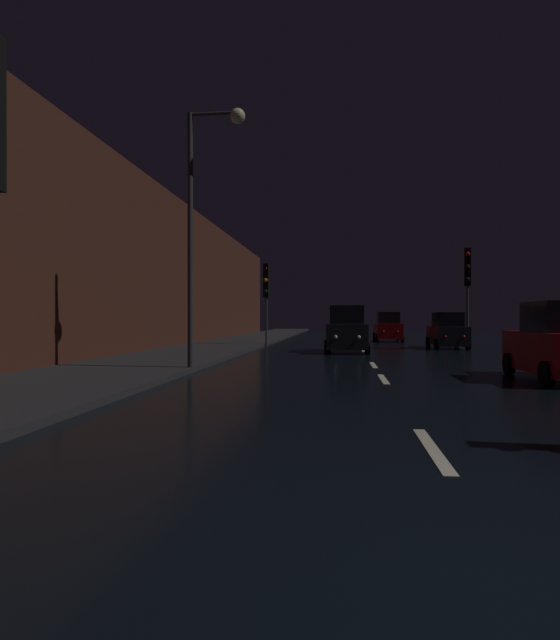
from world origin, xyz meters
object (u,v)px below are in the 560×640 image
(car_approaching_headlights, at_px, (347,331))
(car_parked_right_far, at_px, (447,332))
(car_distant_taillights, at_px, (388,328))
(car_parked_right_near, at_px, (560,344))
(streetlamp_overhead, at_px, (205,200))
(traffic_light_far_right, at_px, (468,275))
(traffic_light_far_left, at_px, (266,286))

(car_approaching_headlights, relative_size, car_parked_right_far, 1.15)
(car_distant_taillights, bearing_deg, car_parked_right_near, -173.96)
(streetlamp_overhead, xyz_separation_m, car_parked_right_far, (9.44, 13.35, -4.15))
(traffic_light_far_right, bearing_deg, car_parked_right_far, -129.73)
(traffic_light_far_right, xyz_separation_m, car_parked_right_near, (-0.80, -13.20, -2.81))
(car_distant_taillights, bearing_deg, car_approaching_headlights, 165.92)
(car_parked_right_far, bearing_deg, traffic_light_far_right, -140.85)
(traffic_light_far_right, height_order, car_approaching_headlights, traffic_light_far_right)
(streetlamp_overhead, distance_m, car_approaching_headlights, 11.36)
(streetlamp_overhead, xyz_separation_m, car_approaching_headlights, (4.18, 9.77, -4.02))
(streetlamp_overhead, relative_size, car_parked_right_near, 1.91)
(car_parked_right_near, xyz_separation_m, car_parked_right_far, (-0.00, 14.17, -0.06))
(streetlamp_overhead, distance_m, car_distant_taillights, 22.89)
(car_parked_right_near, relative_size, car_distant_taillights, 1.01)
(car_approaching_headlights, distance_m, car_parked_right_near, 11.82)
(traffic_light_far_left, height_order, car_distant_taillights, traffic_light_far_left)
(traffic_light_far_left, xyz_separation_m, car_approaching_headlights, (4.43, -4.57, -2.37))
(traffic_light_far_left, relative_size, car_distant_taillights, 1.18)
(traffic_light_far_right, xyz_separation_m, streetlamp_overhead, (-10.24, -12.38, 1.28))
(traffic_light_far_left, bearing_deg, traffic_light_far_right, 86.72)
(car_parked_right_near, bearing_deg, car_parked_right_far, 0.00)
(traffic_light_far_right, bearing_deg, car_distant_taillights, -149.63)
(traffic_light_far_left, bearing_deg, car_parked_right_far, 91.52)
(traffic_light_far_right, relative_size, streetlamp_overhead, 0.67)
(traffic_light_far_right, relative_size, car_distant_taillights, 1.29)
(traffic_light_far_left, distance_m, car_parked_right_near, 18.16)
(traffic_light_far_left, relative_size, car_parked_right_far, 1.25)
(traffic_light_far_right, relative_size, car_parked_right_far, 1.37)
(traffic_light_far_left, distance_m, car_parked_right_far, 10.05)
(streetlamp_overhead, height_order, car_parked_right_near, streetlamp_overhead)
(streetlamp_overhead, distance_m, car_parked_right_far, 16.87)
(streetlamp_overhead, bearing_deg, traffic_light_far_left, 90.98)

